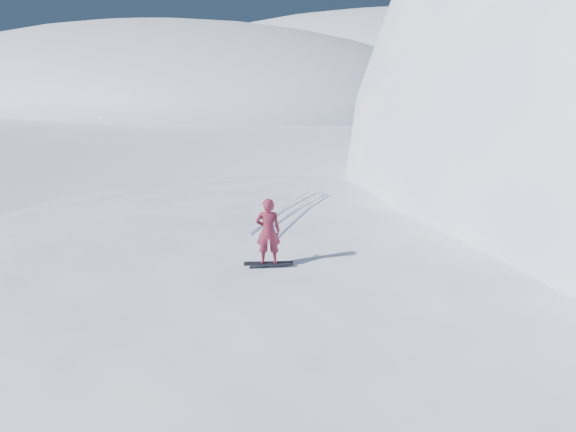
% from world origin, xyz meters
% --- Properties ---
extents(ground, '(400.00, 400.00, 0.00)m').
position_xyz_m(ground, '(0.00, 0.00, 0.00)').
color(ground, white).
rests_on(ground, ground).
extents(near_ridge, '(36.00, 28.00, 4.80)m').
position_xyz_m(near_ridge, '(1.00, 3.00, 0.00)').
color(near_ridge, white).
rests_on(near_ridge, ground).
extents(far_ridge_a, '(120.00, 70.00, 28.00)m').
position_xyz_m(far_ridge_a, '(-70.00, 60.00, 0.00)').
color(far_ridge_a, white).
rests_on(far_ridge_a, ground).
extents(far_ridge_c, '(140.00, 90.00, 36.00)m').
position_xyz_m(far_ridge_c, '(-40.00, 110.00, 0.00)').
color(far_ridge_c, white).
rests_on(far_ridge_c, ground).
extents(wind_bumps, '(16.00, 14.40, 1.00)m').
position_xyz_m(wind_bumps, '(-0.56, 2.12, 0.00)').
color(wind_bumps, white).
rests_on(wind_bumps, ground).
extents(snowboard, '(1.26, 0.97, 0.02)m').
position_xyz_m(snowboard, '(0.03, -0.59, 2.41)').
color(snowboard, black).
rests_on(snowboard, near_ridge).
extents(snowboarder, '(0.80, 0.74, 1.83)m').
position_xyz_m(snowboarder, '(0.03, -0.59, 3.34)').
color(snowboarder, maroon).
rests_on(snowboarder, snowboard).
extents(vapor_plume, '(8.90, 7.12, 6.23)m').
position_xyz_m(vapor_plume, '(-45.33, 32.19, 0.00)').
color(vapor_plume, white).
rests_on(vapor_plume, ground).
extents(board_tracks, '(2.12, 5.93, 0.04)m').
position_xyz_m(board_tracks, '(-2.00, 4.02, 2.42)').
color(board_tracks, silver).
rests_on(board_tracks, ground).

